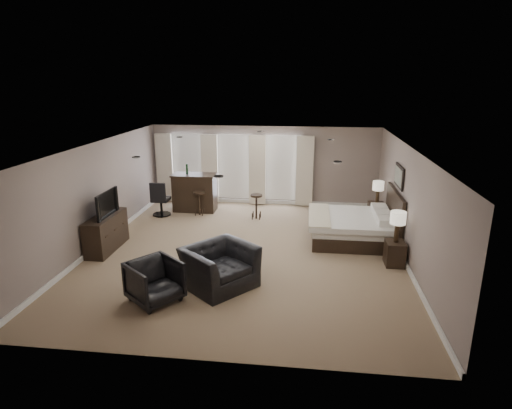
# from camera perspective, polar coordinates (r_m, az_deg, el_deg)

# --- Properties ---
(room) EXTENTS (7.60, 8.60, 2.64)m
(room) POSITION_cam_1_polar(r_m,az_deg,el_deg) (10.15, -1.39, 0.48)
(room) COLOR #877055
(room) RESTS_ON ground
(window_bay) EXTENTS (5.25, 0.20, 2.30)m
(window_bay) POSITION_cam_1_polar(r_m,az_deg,el_deg) (14.27, -3.00, 4.80)
(window_bay) COLOR silver
(window_bay) RESTS_ON room
(bed) EXTENTS (2.14, 2.04, 1.36)m
(bed) POSITION_cam_1_polar(r_m,az_deg,el_deg) (11.36, 12.46, -1.42)
(bed) COLOR silver
(bed) RESTS_ON ground
(nightstand_near) EXTENTS (0.42, 0.51, 0.56)m
(nightstand_near) POSITION_cam_1_polar(r_m,az_deg,el_deg) (10.28, 18.00, -6.20)
(nightstand_near) COLOR black
(nightstand_near) RESTS_ON ground
(nightstand_far) EXTENTS (0.46, 0.56, 0.61)m
(nightstand_far) POSITION_cam_1_polar(r_m,az_deg,el_deg) (12.96, 15.71, -1.15)
(nightstand_far) COLOR black
(nightstand_far) RESTS_ON ground
(lamp_near) EXTENTS (0.35, 0.35, 0.71)m
(lamp_near) POSITION_cam_1_polar(r_m,az_deg,el_deg) (10.06, 18.32, -2.86)
(lamp_near) COLOR beige
(lamp_near) RESTS_ON nightstand_near
(lamp_far) EXTENTS (0.32, 0.32, 0.66)m
(lamp_far) POSITION_cam_1_polar(r_m,az_deg,el_deg) (12.78, 15.93, 1.56)
(lamp_far) COLOR beige
(lamp_far) RESTS_ON nightstand_far
(wall_art) EXTENTS (0.04, 0.96, 0.56)m
(wall_art) POSITION_cam_1_polar(r_m,az_deg,el_deg) (11.25, 18.49, 3.59)
(wall_art) COLOR slate
(wall_art) RESTS_ON room
(dresser) EXTENTS (0.49, 1.51, 0.88)m
(dresser) POSITION_cam_1_polar(r_m,az_deg,el_deg) (11.20, -19.34, -3.55)
(dresser) COLOR black
(dresser) RESTS_ON ground
(tv) EXTENTS (0.62, 1.08, 0.14)m
(tv) POSITION_cam_1_polar(r_m,az_deg,el_deg) (11.05, -19.59, -1.07)
(tv) COLOR black
(tv) RESTS_ON dresser
(armchair_near) EXTENTS (1.51, 1.56, 1.15)m
(armchair_near) POSITION_cam_1_polar(r_m,az_deg,el_deg) (8.73, -4.90, -7.41)
(armchair_near) COLOR black
(armchair_near) RESTS_ON ground
(armchair_far) EXTENTS (1.18, 1.19, 0.90)m
(armchair_far) POSITION_cam_1_polar(r_m,az_deg,el_deg) (8.43, -13.38, -9.72)
(armchair_far) COLOR black
(armchair_far) RESTS_ON ground
(bar_counter) EXTENTS (1.38, 0.72, 1.20)m
(bar_counter) POSITION_cam_1_polar(r_m,az_deg,el_deg) (13.75, -8.16, 1.62)
(bar_counter) COLOR black
(bar_counter) RESTS_ON ground
(bar_stool_left) EXTENTS (0.44, 0.44, 0.74)m
(bar_stool_left) POSITION_cam_1_polar(r_m,az_deg,el_deg) (13.35, -7.56, 0.16)
(bar_stool_left) COLOR black
(bar_stool_left) RESTS_ON ground
(bar_stool_right) EXTENTS (0.42, 0.42, 0.75)m
(bar_stool_right) POSITION_cam_1_polar(r_m,az_deg,el_deg) (12.87, 0.05, -0.28)
(bar_stool_right) COLOR black
(bar_stool_right) RESTS_ON ground
(desk_chair) EXTENTS (0.56, 0.56, 1.09)m
(desk_chair) POSITION_cam_1_polar(r_m,az_deg,el_deg) (13.45, -12.58, 0.80)
(desk_chair) COLOR black
(desk_chair) RESTS_ON ground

